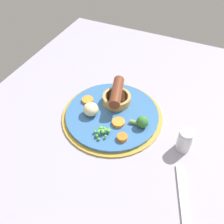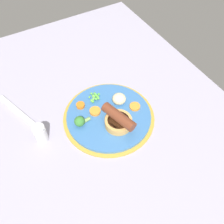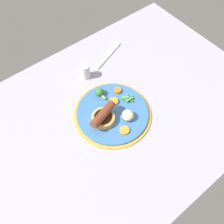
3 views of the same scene
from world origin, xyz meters
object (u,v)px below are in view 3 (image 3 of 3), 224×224
pea_pile (128,98)px  carrot_slice_5 (114,101)px  dinner_plate (112,113)px  carrot_slice_2 (125,130)px  sausage_pudding (103,117)px  carrot_slice_0 (118,91)px  fork (108,55)px  broccoli_floret_near (100,92)px  potato_chunk_0 (128,115)px  salt_shaker (85,71)px

pea_pile → carrot_slice_5: size_ratio=1.27×
dinner_plate → carrot_slice_2: size_ratio=8.52×
sausage_pudding → carrot_slice_0: bearing=-167.0°
carrot_slice_5 → fork: (13.94, 21.36, -1.59)cm
sausage_pudding → fork: size_ratio=0.65×
sausage_pudding → carrot_slice_5: (7.73, 3.89, -1.84)cm
pea_pile → carrot_slice_5: 5.53cm
carrot_slice_0 → carrot_slice_2: carrot_slice_0 is taller
dinner_plate → carrot_slice_5: bearing=44.0°
carrot_slice_2 → fork: carrot_slice_2 is taller
carrot_slice_2 → broccoli_floret_near: bearing=81.7°
pea_pile → potato_chunk_0: 8.00cm
fork → salt_shaker: (-14.26, -3.57, 2.76)cm
dinner_plate → carrot_slice_0: (7.39, 5.89, 1.39)cm
sausage_pudding → pea_pile: 12.78cm
sausage_pudding → broccoli_floret_near: 11.47cm
dinner_plate → carrot_slice_0: carrot_slice_0 is taller
sausage_pudding → potato_chunk_0: size_ratio=2.64×
dinner_plate → broccoli_floret_near: broccoli_floret_near is taller
sausage_pudding → pea_pile: (12.64, 1.41, -1.33)cm
dinner_plate → carrot_slice_5: size_ratio=8.32×
dinner_plate → fork: (16.95, 24.28, -0.27)cm
fork → salt_shaker: 14.95cm
broccoli_floret_near → carrot_slice_2: bearing=167.7°
dinner_plate → potato_chunk_0: 6.78cm
carrot_slice_0 → carrot_slice_5: size_ratio=0.78×
broccoli_floret_near → fork: bearing=-49.9°
potato_chunk_0 → broccoli_floret_near: bearing=96.5°
pea_pile → broccoli_floret_near: size_ratio=0.86×
sausage_pudding → pea_pile: bearing=169.7°
sausage_pudding → salt_shaker: (7.41, 21.69, -0.68)cm
pea_pile → carrot_slice_0: (-0.53, 5.47, -0.45)cm
potato_chunk_0 → sausage_pudding: bearing=148.1°
fork → salt_shaker: salt_shaker is taller
dinner_plate → pea_pile: bearing=3.1°
broccoli_floret_near → sausage_pudding: bearing=145.4°
carrot_slice_5 → salt_shaker: bearing=91.0°
dinner_plate → salt_shaker: size_ratio=4.64×
carrot_slice_0 → salt_shaker: salt_shaker is taller
dinner_plate → sausage_pudding: (-4.72, -0.98, 3.17)cm
carrot_slice_5 → fork: bearing=56.9°
potato_chunk_0 → carrot_slice_5: (0.28, 8.53, -1.31)cm
pea_pile → carrot_slice_0: bearing=95.5°
carrot_slice_5 → carrot_slice_2: bearing=-110.7°
broccoli_floret_near → carrot_slice_0: (6.29, -2.98, -0.98)cm
dinner_plate → broccoli_floret_near: (1.10, 8.87, 2.37)cm
carrot_slice_5 → pea_pile: bearing=-26.9°
salt_shaker → carrot_slice_2: bearing=-98.0°
pea_pile → broccoli_floret_near: (-6.82, 8.45, 0.53)cm
broccoli_floret_near → carrot_slice_5: size_ratio=1.48×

